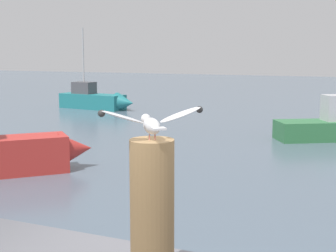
# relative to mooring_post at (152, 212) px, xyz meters

# --- Properties ---
(mooring_post) EXTENTS (0.28, 0.28, 0.93)m
(mooring_post) POSITION_rel_mooring_post_xyz_m (0.00, 0.00, 0.00)
(mooring_post) COLOR brown
(mooring_post) RESTS_ON harbor_quay
(seagull) EXTENTS (0.56, 0.52, 0.20)m
(seagull) POSITION_rel_mooring_post_xyz_m (-0.00, 0.00, 0.58)
(seagull) COLOR #C66A60
(seagull) RESTS_ON mooring_post
(boat_teal) EXTENTS (4.61, 1.56, 4.38)m
(boat_teal) POSITION_rel_mooring_post_xyz_m (-12.60, 19.60, -1.53)
(boat_teal) COLOR #1E7075
(boat_teal) RESTS_ON ground_plane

